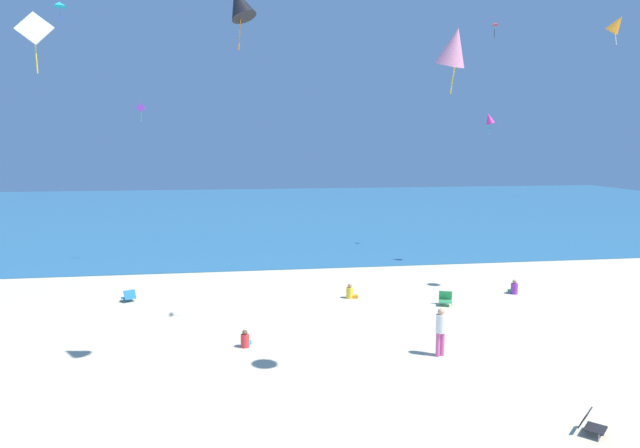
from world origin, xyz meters
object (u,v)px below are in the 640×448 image
Objects in this scene: kite_purple at (141,108)px; kite_red at (495,24)px; beach_chair_mid_beach at (445,299)px; kite_pink at (454,47)px; person_3 at (245,340)px; kite_black at (239,3)px; kite_white at (34,29)px; kite_teal at (59,4)px; kite_magenta at (489,118)px; person_2 at (350,293)px; beach_chair_far_right at (129,296)px; person_0 at (514,288)px; beach_chair_near_camera at (590,423)px; kite_orange at (617,24)px; person_1 at (441,329)px.

kite_purple is 1.08× the size of kite_red.
beach_chair_mid_beach is 0.42× the size of kite_pink.
kite_pink reaches higher than person_3.
kite_white is at bearing -161.44° from kite_black.
kite_teal reaches higher than kite_magenta.
kite_teal is 21.29m from kite_black.
kite_magenta reaches higher than person_2.
kite_black reaches higher than beach_chair_far_right.
person_3 is 0.36× the size of kite_black.
person_0 is 0.69× the size of kite_purple.
person_2 is at bearing 150.80° from beach_chair_near_camera.
person_2 is at bearing 85.09° from person_0.
kite_purple is at bearing 107.43° from kite_black.
kite_orange reaches higher than kite_purple.
beach_chair_near_camera is 1.06× the size of beach_chair_mid_beach.
person_1 is 27.96m from kite_teal.
person_1 is at bearing -84.79° from person_3.
kite_red reaches higher than beach_chair_near_camera.
person_0 is 10.58m from kite_magenta.
person_3 is 23.67m from kite_teal.
kite_magenta is 8.83m from kite_orange.
beach_chair_near_camera is 1.15× the size of person_0.
beach_chair_mid_beach is 26.86m from kite_teal.
kite_magenta reaches higher than beach_chair_far_right.
person_2 is 0.54× the size of kite_magenta.
kite_red is (7.39, 11.80, 14.83)m from beach_chair_mid_beach.
person_1 reaches higher than person_0.
person_0 is at bearing -124.47° from beach_chair_far_right.
beach_chair_near_camera is 0.63× the size of kite_magenta.
person_2 is 17.83m from kite_white.
beach_chair_near_camera is at bearing -44.91° from kite_pink.
kite_teal is at bearing 154.70° from person_2.
person_2 is (-4.12, 1.80, -0.04)m from beach_chair_mid_beach.
beach_chair_far_right is 0.76× the size of kite_teal.
person_1 reaches higher than beach_chair_near_camera.
person_3 is at bearing 89.63° from kite_black.
kite_white is at bearing -179.79° from kite_pink.
kite_teal reaches higher than person_0.
kite_pink is 23.90m from kite_red.
kite_magenta is at bearing -8.71° from kite_teal.
kite_black is (-6.80, -1.21, 10.41)m from person_1.
person_1 is 1.64× the size of kite_purple.
person_1 is (-6.62, -7.41, 0.73)m from person_0.
kite_white is at bearing -76.19° from kite_teal.
kite_black is at bearing -31.65° from beach_chair_mid_beach.
kite_white is (-10.21, -10.71, 9.95)m from person_2.
kite_red is at bearing 168.48° from beach_chair_mid_beach.
kite_orange is (7.59, -0.16, 12.45)m from beach_chair_mid_beach.
person_3 is at bearing 140.54° from kite_pink.
beach_chair_mid_beach is 0.80× the size of kite_red.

